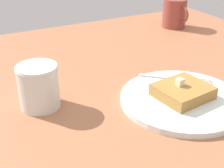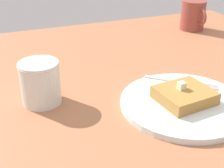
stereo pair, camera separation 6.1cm
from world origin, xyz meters
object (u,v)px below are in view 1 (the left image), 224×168
at_px(syrup_jar, 39,88).
at_px(coffee_mug, 175,13).
at_px(fork, 180,79).
at_px(plate, 182,99).

distance_m(syrup_jar, coffee_mug, 0.64).
distance_m(fork, syrup_jar, 0.31).
bearing_deg(fork, coffee_mug, 143.73).
relative_size(syrup_jar, coffee_mug, 0.79).
height_order(plate, coffee_mug, coffee_mug).
bearing_deg(fork, plate, -34.97).
bearing_deg(syrup_jar, coffee_mug, 118.03).
relative_size(plate, coffee_mug, 2.26).
height_order(plate, syrup_jar, syrup_jar).
height_order(fork, coffee_mug, coffee_mug).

